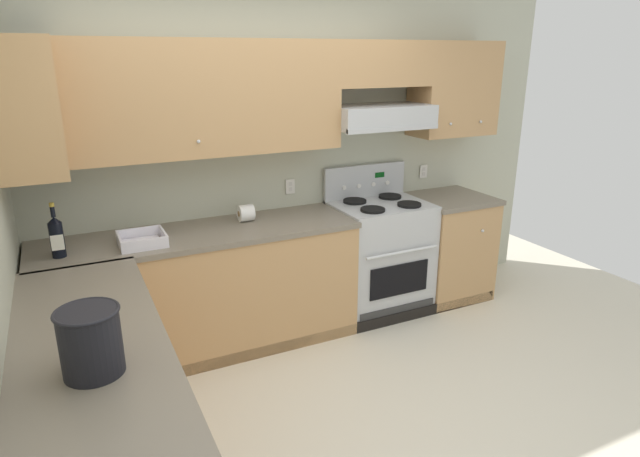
{
  "coord_description": "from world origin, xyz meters",
  "views": [
    {
      "loc": [
        -1.25,
        -2.29,
        2.09
      ],
      "look_at": [
        0.21,
        0.7,
        1.0
      ],
      "focal_mm": 30.24,
      "sensor_mm": 36.0,
      "label": 1
    }
  ],
  "objects_px": {
    "wine_bottle": "(57,236)",
    "bucket": "(91,340)",
    "stove": "(380,256)",
    "paper_towel_roll": "(246,213)",
    "bowl": "(142,241)"
  },
  "relations": [
    {
      "from": "paper_towel_roll",
      "to": "bowl",
      "type": "bearing_deg",
      "value": -165.82
    },
    {
      "from": "bowl",
      "to": "bucket",
      "type": "xyz_separation_m",
      "value": [
        -0.4,
        -1.43,
        0.11
      ]
    },
    {
      "from": "stove",
      "to": "bowl",
      "type": "xyz_separation_m",
      "value": [
        -1.88,
        -0.1,
        0.46
      ]
    },
    {
      "from": "wine_bottle",
      "to": "bucket",
      "type": "relative_size",
      "value": 1.26
    },
    {
      "from": "stove",
      "to": "wine_bottle",
      "type": "xyz_separation_m",
      "value": [
        -2.36,
        -0.11,
        0.57
      ]
    },
    {
      "from": "bucket",
      "to": "wine_bottle",
      "type": "bearing_deg",
      "value": 93.63
    },
    {
      "from": "bowl",
      "to": "paper_towel_roll",
      "type": "xyz_separation_m",
      "value": [
        0.77,
        0.19,
        0.04
      ]
    },
    {
      "from": "bowl",
      "to": "paper_towel_roll",
      "type": "distance_m",
      "value": 0.79
    },
    {
      "from": "bucket",
      "to": "paper_towel_roll",
      "type": "xyz_separation_m",
      "value": [
        1.16,
        1.63,
        -0.08
      ]
    },
    {
      "from": "wine_bottle",
      "to": "bucket",
      "type": "height_order",
      "value": "wine_bottle"
    },
    {
      "from": "wine_bottle",
      "to": "paper_towel_roll",
      "type": "relative_size",
      "value": 2.74
    },
    {
      "from": "stove",
      "to": "bowl",
      "type": "bearing_deg",
      "value": -176.91
    },
    {
      "from": "stove",
      "to": "paper_towel_roll",
      "type": "height_order",
      "value": "stove"
    },
    {
      "from": "stove",
      "to": "paper_towel_roll",
      "type": "bearing_deg",
      "value": 175.26
    },
    {
      "from": "bucket",
      "to": "paper_towel_roll",
      "type": "bearing_deg",
      "value": 54.51
    }
  ]
}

